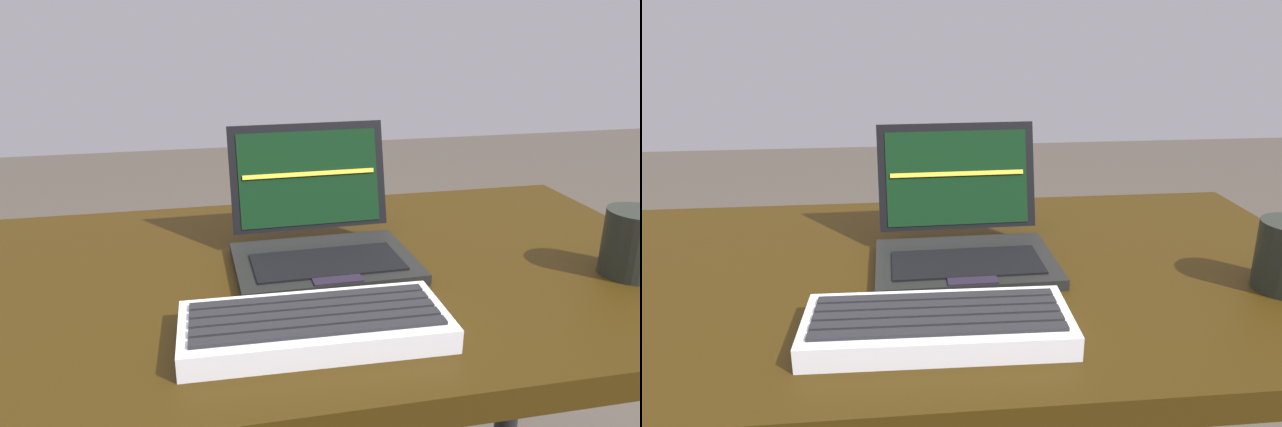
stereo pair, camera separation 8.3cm
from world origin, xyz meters
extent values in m
cube|color=black|center=(0.00, 0.00, 0.68)|extent=(1.30, 0.66, 0.04)
cylinder|color=black|center=(0.59, 0.27, 0.33)|extent=(0.05, 0.05, 0.67)
cube|color=black|center=(0.09, 0.00, 0.71)|extent=(0.27, 0.19, 0.02)
cube|color=black|center=(0.09, -0.02, 0.72)|extent=(0.22, 0.10, 0.00)
cube|color=black|center=(0.09, -0.08, 0.72)|extent=(0.07, 0.03, 0.00)
cube|color=black|center=(0.09, 0.11, 0.82)|extent=(0.25, 0.06, 0.16)
cube|color=black|center=(0.09, 0.10, 0.81)|extent=(0.22, 0.05, 0.14)
cube|color=yellow|center=(0.09, 0.10, 0.82)|extent=(0.21, 0.01, 0.01)
cube|color=silver|center=(0.04, -0.19, 0.72)|extent=(0.31, 0.14, 0.03)
cube|color=black|center=(0.03, -0.23, 0.73)|extent=(0.29, 0.02, 0.00)
cube|color=black|center=(0.04, -0.21, 0.73)|extent=(0.29, 0.02, 0.00)
cube|color=black|center=(0.04, -0.19, 0.73)|extent=(0.29, 0.02, 0.00)
cube|color=black|center=(0.04, -0.17, 0.73)|extent=(0.29, 0.02, 0.00)
cube|color=black|center=(0.04, -0.15, 0.73)|extent=(0.29, 0.02, 0.00)
camera|label=1|loc=(-0.09, -0.79, 1.07)|focal=33.58mm
camera|label=2|loc=(0.00, -0.81, 1.07)|focal=33.58mm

